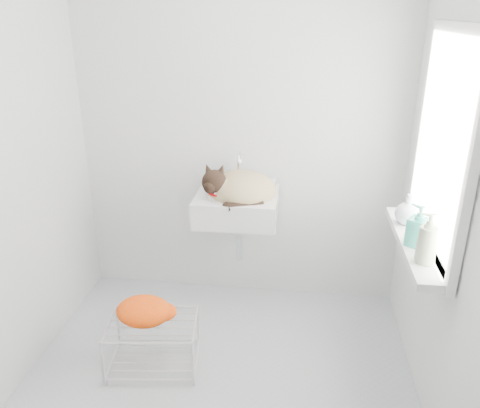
# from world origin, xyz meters

# --- Properties ---
(floor) EXTENTS (2.20, 2.00, 0.02)m
(floor) POSITION_xyz_m (0.00, 0.00, 0.00)
(floor) COLOR #A6ADB5
(floor) RESTS_ON ground
(back_wall) EXTENTS (2.20, 0.02, 2.50)m
(back_wall) POSITION_xyz_m (0.00, 1.00, 1.25)
(back_wall) COLOR silver
(back_wall) RESTS_ON ground
(right_wall) EXTENTS (0.02, 2.00, 2.50)m
(right_wall) POSITION_xyz_m (1.10, 0.00, 1.25)
(right_wall) COLOR silver
(right_wall) RESTS_ON ground
(window_glass) EXTENTS (0.01, 0.80, 1.00)m
(window_glass) POSITION_xyz_m (1.09, 0.20, 1.35)
(window_glass) COLOR white
(window_glass) RESTS_ON right_wall
(window_frame) EXTENTS (0.04, 0.90, 1.10)m
(window_frame) POSITION_xyz_m (1.07, 0.20, 1.35)
(window_frame) COLOR white
(window_frame) RESTS_ON right_wall
(windowsill) EXTENTS (0.16, 0.88, 0.04)m
(windowsill) POSITION_xyz_m (1.01, 0.20, 0.83)
(windowsill) COLOR white
(windowsill) RESTS_ON right_wall
(sink) EXTENTS (0.52, 0.45, 0.21)m
(sink) POSITION_xyz_m (0.01, 0.74, 0.85)
(sink) COLOR white
(sink) RESTS_ON back_wall
(faucet) EXTENTS (0.19, 0.13, 0.19)m
(faucet) POSITION_xyz_m (0.01, 0.92, 0.99)
(faucet) COLOR silver
(faucet) RESTS_ON sink
(cat) EXTENTS (0.47, 0.40, 0.29)m
(cat) POSITION_xyz_m (0.02, 0.72, 0.89)
(cat) COLOR tan
(cat) RESTS_ON sink
(wire_rack) EXTENTS (0.53, 0.40, 0.30)m
(wire_rack) POSITION_xyz_m (-0.39, 0.08, 0.15)
(wire_rack) COLOR silver
(wire_rack) RESTS_ON floor
(towel) EXTENTS (0.34, 0.26, 0.13)m
(towel) POSITION_xyz_m (-0.44, 0.09, 0.33)
(towel) COLOR orange
(towel) RESTS_ON wire_rack
(bottle_a) EXTENTS (0.09, 0.09, 0.21)m
(bottle_a) POSITION_xyz_m (1.00, -0.04, 0.85)
(bottle_a) COLOR beige
(bottle_a) RESTS_ON windowsill
(bottle_b) EXTENTS (0.14, 0.13, 0.22)m
(bottle_b) POSITION_xyz_m (1.00, 0.14, 0.85)
(bottle_b) COLOR teal
(bottle_b) RESTS_ON windowsill
(bottle_c) EXTENTS (0.15, 0.15, 0.17)m
(bottle_c) POSITION_xyz_m (1.00, 0.41, 0.85)
(bottle_c) COLOR white
(bottle_c) RESTS_ON windowsill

